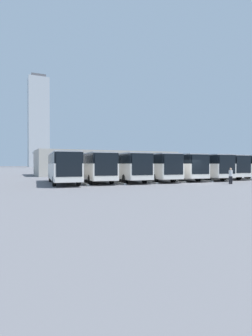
{
  "coord_description": "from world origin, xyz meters",
  "views": [
    {
      "loc": [
        17.91,
        22.62,
        2.01
      ],
      "look_at": [
        5.06,
        -5.47,
        1.58
      ],
      "focal_mm": 28.0,
      "sensor_mm": 36.0,
      "label": 1
    }
  ],
  "objects_px": {
    "bus_6": "(94,166)",
    "pedestrian": "(231,175)",
    "bus_0": "(236,166)",
    "bus_1": "(215,166)",
    "bus_3": "(175,166)",
    "bus_4": "(151,166)",
    "bus_5": "(124,166)",
    "bus_7": "(63,166)",
    "bus_2": "(199,166)"
  },
  "relations": [
    {
      "from": "bus_5",
      "to": "bus_6",
      "type": "xyz_separation_m",
      "value": [
        3.58,
        -0.43,
        0.0
      ]
    },
    {
      "from": "bus_3",
      "to": "bus_4",
      "type": "height_order",
      "value": "same"
    },
    {
      "from": "bus_6",
      "to": "bus_7",
      "type": "height_order",
      "value": "same"
    },
    {
      "from": "bus_2",
      "to": "bus_1",
      "type": "bearing_deg",
      "value": -160.8
    },
    {
      "from": "bus_4",
      "to": "bus_2",
      "type": "bearing_deg",
      "value": -176.08
    },
    {
      "from": "pedestrian",
      "to": "bus_7",
      "type": "bearing_deg",
      "value": 167.84
    },
    {
      "from": "bus_5",
      "to": "bus_7",
      "type": "xyz_separation_m",
      "value": [
        7.16,
        0.19,
        0.0
      ]
    },
    {
      "from": "bus_1",
      "to": "bus_7",
      "type": "bearing_deg",
      "value": 7.53
    },
    {
      "from": "bus_6",
      "to": "pedestrian",
      "type": "relative_size",
      "value": 6.83
    },
    {
      "from": "bus_7",
      "to": "bus_3",
      "type": "bearing_deg",
      "value": -173.75
    },
    {
      "from": "bus_4",
      "to": "bus_7",
      "type": "xyz_separation_m",
      "value": [
        10.74,
        0.1,
        0.0
      ]
    },
    {
      "from": "bus_0",
      "to": "bus_6",
      "type": "xyz_separation_m",
      "value": [
        21.48,
        -0.26,
        0.0
      ]
    },
    {
      "from": "bus_1",
      "to": "bus_4",
      "type": "relative_size",
      "value": 1.0
    },
    {
      "from": "bus_5",
      "to": "bus_3",
      "type": "bearing_deg",
      "value": -174.42
    },
    {
      "from": "bus_2",
      "to": "bus_6",
      "type": "relative_size",
      "value": 1.0
    },
    {
      "from": "bus_2",
      "to": "bus_7",
      "type": "bearing_deg",
      "value": 5.15
    },
    {
      "from": "bus_1",
      "to": "pedestrian",
      "type": "bearing_deg",
      "value": 60.44
    },
    {
      "from": "bus_0",
      "to": "bus_2",
      "type": "distance_m",
      "value": 7.17
    },
    {
      "from": "bus_2",
      "to": "bus_7",
      "type": "height_order",
      "value": "same"
    },
    {
      "from": "bus_1",
      "to": "bus_6",
      "type": "relative_size",
      "value": 1.0
    },
    {
      "from": "bus_4",
      "to": "bus_5",
      "type": "distance_m",
      "value": 3.58
    },
    {
      "from": "bus_2",
      "to": "bus_0",
      "type": "bearing_deg",
      "value": -171.07
    },
    {
      "from": "bus_2",
      "to": "bus_5",
      "type": "height_order",
      "value": "same"
    },
    {
      "from": "bus_0",
      "to": "bus_7",
      "type": "distance_m",
      "value": 25.06
    },
    {
      "from": "bus_0",
      "to": "bus_3",
      "type": "height_order",
      "value": "same"
    },
    {
      "from": "bus_7",
      "to": "bus_1",
      "type": "bearing_deg",
      "value": -172.47
    },
    {
      "from": "bus_4",
      "to": "pedestrian",
      "type": "distance_m",
      "value": 9.3
    },
    {
      "from": "pedestrian",
      "to": "bus_6",
      "type": "bearing_deg",
      "value": 159.22
    },
    {
      "from": "bus_4",
      "to": "bus_6",
      "type": "bearing_deg",
      "value": 1.3
    },
    {
      "from": "bus_0",
      "to": "pedestrian",
      "type": "height_order",
      "value": "bus_0"
    },
    {
      "from": "bus_0",
      "to": "bus_2",
      "type": "height_order",
      "value": "same"
    },
    {
      "from": "bus_4",
      "to": "bus_6",
      "type": "height_order",
      "value": "same"
    },
    {
      "from": "bus_5",
      "to": "pedestrian",
      "type": "distance_m",
      "value": 11.58
    },
    {
      "from": "bus_1",
      "to": "bus_3",
      "type": "height_order",
      "value": "same"
    },
    {
      "from": "bus_1",
      "to": "pedestrian",
      "type": "relative_size",
      "value": 6.83
    },
    {
      "from": "bus_0",
      "to": "bus_6",
      "type": "height_order",
      "value": "same"
    },
    {
      "from": "bus_6",
      "to": "bus_3",
      "type": "bearing_deg",
      "value": -176.77
    },
    {
      "from": "bus_1",
      "to": "bus_4",
      "type": "xyz_separation_m",
      "value": [
        10.74,
        0.69,
        0.0
      ]
    },
    {
      "from": "bus_4",
      "to": "bus_6",
      "type": "xyz_separation_m",
      "value": [
        7.16,
        -0.51,
        0.0
      ]
    },
    {
      "from": "bus_1",
      "to": "bus_6",
      "type": "height_order",
      "value": "same"
    },
    {
      "from": "bus_4",
      "to": "pedestrian",
      "type": "relative_size",
      "value": 6.83
    },
    {
      "from": "bus_0",
      "to": "bus_7",
      "type": "xyz_separation_m",
      "value": [
        25.06,
        0.36,
        0.0
      ]
    },
    {
      "from": "bus_0",
      "to": "bus_1",
      "type": "height_order",
      "value": "same"
    },
    {
      "from": "bus_0",
      "to": "bus_3",
      "type": "relative_size",
      "value": 1.0
    },
    {
      "from": "bus_5",
      "to": "bus_6",
      "type": "bearing_deg",
      "value": -1.42
    },
    {
      "from": "bus_4",
      "to": "bus_5",
      "type": "height_order",
      "value": "same"
    },
    {
      "from": "bus_5",
      "to": "bus_6",
      "type": "height_order",
      "value": "same"
    },
    {
      "from": "bus_2",
      "to": "bus_5",
      "type": "relative_size",
      "value": 1.0
    },
    {
      "from": "bus_3",
      "to": "bus_5",
      "type": "bearing_deg",
      "value": 5.58
    },
    {
      "from": "bus_0",
      "to": "bus_4",
      "type": "xyz_separation_m",
      "value": [
        14.32,
        0.25,
        0.0
      ]
    }
  ]
}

